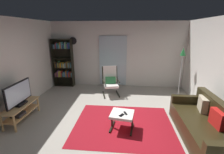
% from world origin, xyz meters
% --- Properties ---
extents(ground_plane, '(7.02, 7.02, 0.00)m').
position_xyz_m(ground_plane, '(0.00, 0.00, 0.00)').
color(ground_plane, '#A8A195').
extents(wall_back, '(5.60, 0.06, 2.60)m').
position_xyz_m(wall_back, '(0.00, 2.90, 1.30)').
color(wall_back, silver).
rests_on(wall_back, ground).
extents(wall_left, '(0.06, 6.00, 2.60)m').
position_xyz_m(wall_left, '(-2.70, 0.00, 1.30)').
color(wall_left, silver).
rests_on(wall_left, ground).
extents(glass_door_panel, '(1.10, 0.01, 2.00)m').
position_xyz_m(glass_door_panel, '(-0.17, 2.83, 1.05)').
color(glass_door_panel, silver).
extents(area_rug, '(2.40, 1.93, 0.01)m').
position_xyz_m(area_rug, '(0.34, -0.03, 0.00)').
color(area_rug, maroon).
rests_on(area_rug, ground).
extents(tv_stand, '(0.41, 1.10, 0.44)m').
position_xyz_m(tv_stand, '(-2.28, -0.07, 0.29)').
color(tv_stand, tan).
rests_on(tv_stand, ground).
extents(television, '(0.20, 0.93, 0.59)m').
position_xyz_m(television, '(-2.28, -0.05, 0.72)').
color(television, black).
rests_on(television, tv_stand).
extents(bookshelf_near_tv, '(0.79, 0.30, 1.93)m').
position_xyz_m(bookshelf_near_tv, '(-2.20, 2.70, 0.98)').
color(bookshelf_near_tv, black).
rests_on(bookshelf_near_tv, ground).
extents(leather_sofa, '(0.83, 2.00, 0.83)m').
position_xyz_m(leather_sofa, '(2.08, -0.40, 0.31)').
color(leather_sofa, '#2C2511').
rests_on(leather_sofa, ground).
extents(lounge_armchair, '(0.70, 0.77, 1.02)m').
position_xyz_m(lounge_armchair, '(-0.18, 1.93, 0.53)').
color(lounge_armchair, black).
rests_on(lounge_armchair, ground).
extents(ottoman, '(0.59, 0.55, 0.41)m').
position_xyz_m(ottoman, '(0.30, -0.21, 0.34)').
color(ottoman, white).
rests_on(ottoman, ground).
extents(tv_remote, '(0.09, 0.15, 0.02)m').
position_xyz_m(tv_remote, '(0.38, -0.22, 0.42)').
color(tv_remote, black).
rests_on(tv_remote, ottoman).
extents(cell_phone, '(0.13, 0.15, 0.01)m').
position_xyz_m(cell_phone, '(0.29, -0.31, 0.42)').
color(cell_phone, black).
rests_on(cell_phone, ottoman).
extents(floor_lamp_by_shelf, '(0.22, 0.22, 1.70)m').
position_xyz_m(floor_lamp_by_shelf, '(2.26, 2.01, 1.36)').
color(floor_lamp_by_shelf, '#A5A5AD').
rests_on(floor_lamp_by_shelf, ground).
extents(wall_clock, '(0.29, 0.03, 0.29)m').
position_xyz_m(wall_clock, '(-1.76, 2.82, 1.85)').
color(wall_clock, silver).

